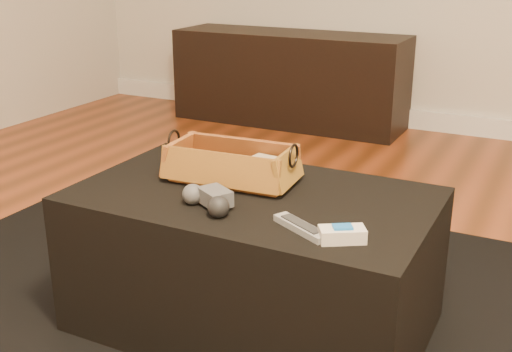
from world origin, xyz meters
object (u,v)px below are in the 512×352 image
at_px(wicker_basket, 232,166).
at_px(cream_gadget, 342,234).
at_px(ottoman, 253,260).
at_px(media_cabinet, 290,78).
at_px(tv_remote, 224,173).
at_px(game_controller, 209,199).
at_px(silver_remote, 301,227).

bearing_deg(wicker_basket, cream_gadget, -29.91).
bearing_deg(ottoman, media_cabinet, 111.53).
distance_m(media_cabinet, tv_remote, 2.35).
relative_size(media_cabinet, wicker_basket, 3.71).
xyz_separation_m(tv_remote, cream_gadget, (0.45, -0.23, -0.01)).
distance_m(game_controller, cream_gadget, 0.38).
xyz_separation_m(media_cabinet, game_controller, (0.84, -2.42, 0.17)).
bearing_deg(wicker_basket, silver_remote, -36.25).
xyz_separation_m(media_cabinet, silver_remote, (1.11, -2.43, 0.15)).
xyz_separation_m(wicker_basket, cream_gadget, (0.43, -0.25, -0.03)).
relative_size(wicker_basket, silver_remote, 2.32).
height_order(ottoman, wicker_basket, wicker_basket).
bearing_deg(ottoman, cream_gadget, -29.42).
bearing_deg(media_cabinet, ottoman, -68.47).
height_order(media_cabinet, cream_gadget, media_cabinet).
distance_m(wicker_basket, cream_gadget, 0.50).
relative_size(media_cabinet, ottoman, 1.48).
bearing_deg(media_cabinet, game_controller, -70.77).
distance_m(ottoman, cream_gadget, 0.44).
bearing_deg(silver_remote, game_controller, 176.27).
xyz_separation_m(media_cabinet, ottoman, (0.89, -2.26, -0.07)).
height_order(media_cabinet, game_controller, media_cabinet).
bearing_deg(game_controller, silver_remote, -3.73).
distance_m(tv_remote, game_controller, 0.22).
distance_m(media_cabinet, silver_remote, 2.68).
bearing_deg(ottoman, tv_remote, 158.80).
xyz_separation_m(media_cabinet, tv_remote, (0.77, -2.21, 0.16)).
bearing_deg(cream_gadget, game_controller, 175.57).
height_order(tv_remote, game_controller, game_controller).
distance_m(ottoman, game_controller, 0.29).
bearing_deg(cream_gadget, media_cabinet, 116.54).
distance_m(game_controller, silver_remote, 0.27).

